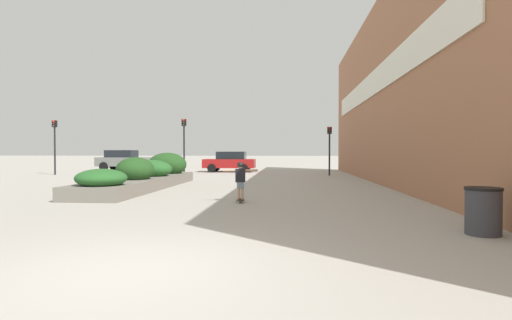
% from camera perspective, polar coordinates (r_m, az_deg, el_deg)
% --- Properties ---
extents(ground_plane, '(300.00, 300.00, 0.00)m').
position_cam_1_polar(ground_plane, '(5.58, -16.86, -14.83)').
color(ground_plane, '#ADA89E').
extents(building_wall_right, '(0.67, 31.55, 8.85)m').
position_cam_1_polar(building_wall_right, '(19.30, 18.43, 9.74)').
color(building_wall_right, '#9E6647').
rests_on(building_wall_right, ground_plane).
extents(planter_box, '(2.00, 9.53, 1.49)m').
position_cam_1_polar(planter_box, '(17.68, -15.45, -2.06)').
color(planter_box, slate).
rests_on(planter_box, ground_plane).
extents(skateboard, '(0.32, 0.62, 0.09)m').
position_cam_1_polar(skateboard, '(12.15, -2.25, -5.75)').
color(skateboard, black).
rests_on(skateboard, ground_plane).
extents(skateboarder, '(1.05, 0.27, 1.13)m').
position_cam_1_polar(skateboarder, '(12.09, -2.26, -2.39)').
color(skateboarder, tan).
rests_on(skateboarder, skateboard).
extents(trash_bin, '(0.65, 0.65, 0.88)m').
position_cam_1_polar(trash_bin, '(8.51, 29.71, -6.35)').
color(trash_bin, '#38383D').
rests_on(trash_bin, ground_plane).
extents(car_leftmost, '(3.89, 1.93, 1.55)m').
position_cam_1_polar(car_leftmost, '(30.47, -3.74, -0.20)').
color(car_leftmost, maroon).
rests_on(car_leftmost, ground_plane).
extents(car_center_left, '(4.09, 2.03, 1.67)m').
position_cam_1_polar(car_center_left, '(34.84, -18.47, 0.03)').
color(car_center_left, slate).
rests_on(car_center_left, ground_plane).
extents(traffic_light_left, '(0.28, 0.30, 3.71)m').
position_cam_1_polar(traffic_light_left, '(27.01, -10.25, 3.23)').
color(traffic_light_left, black).
rests_on(traffic_light_left, ground_plane).
extents(traffic_light_right, '(0.28, 0.30, 3.15)m').
position_cam_1_polar(traffic_light_right, '(26.24, 10.46, 2.55)').
color(traffic_light_right, black).
rests_on(traffic_light_right, ground_plane).
extents(traffic_light_far_left, '(0.28, 0.30, 3.63)m').
position_cam_1_polar(traffic_light_far_left, '(29.83, -26.83, 2.83)').
color(traffic_light_far_left, black).
rests_on(traffic_light_far_left, ground_plane).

